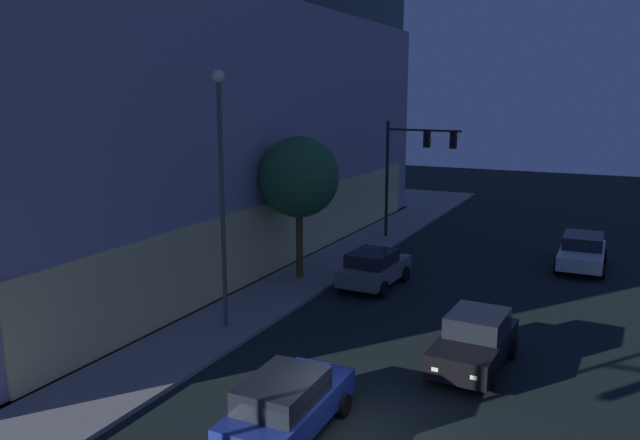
# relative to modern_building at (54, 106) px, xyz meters

# --- Properties ---
(modern_building) EXTENTS (35.89, 32.17, 15.71)m
(modern_building) POSITION_rel_modern_building_xyz_m (0.00, 0.00, 0.00)
(modern_building) COLOR #4C4C51
(modern_building) RESTS_ON ground
(traffic_light_far_corner) EXTENTS (0.65, 4.46, 6.80)m
(traffic_light_far_corner) POSITION_rel_modern_building_xyz_m (7.58, -19.61, -2.86)
(traffic_light_far_corner) COLOR black
(traffic_light_far_corner) RESTS_ON sidewalk_corner
(street_lamp_sidewalk) EXTENTS (0.44, 0.44, 9.05)m
(street_lamp_sidewalk) POSITION_rel_modern_building_xyz_m (-8.70, -17.95, -2.05)
(street_lamp_sidewalk) COLOR #4F4F4F
(street_lamp_sidewalk) RESTS_ON sidewalk_corner
(sidewalk_tree) EXTENTS (3.64, 3.64, 6.45)m
(sidewalk_tree) POSITION_rel_modern_building_xyz_m (-1.95, -17.37, -3.02)
(sidewalk_tree) COLOR #51421E
(sidewalk_tree) RESTS_ON sidewalk_corner
(car_blue) EXTENTS (4.41, 2.09, 1.62)m
(car_blue) POSITION_rel_modern_building_xyz_m (-13.88, -23.38, -6.95)
(car_blue) COLOR navy
(car_blue) RESTS_ON ground
(car_black) EXTENTS (4.36, 2.22, 1.71)m
(car_black) POSITION_rel_modern_building_xyz_m (-7.84, -26.69, -6.93)
(car_black) COLOR black
(car_black) RESTS_ON ground
(car_grey) EXTENTS (4.20, 2.28, 1.66)m
(car_grey) POSITION_rel_modern_building_xyz_m (-1.44, -20.84, -6.92)
(car_grey) COLOR slate
(car_grey) RESTS_ON ground
(car_white) EXTENTS (4.82, 2.27, 1.63)m
(car_white) POSITION_rel_modern_building_xyz_m (5.95, -28.92, -6.93)
(car_white) COLOR silver
(car_white) RESTS_ON ground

